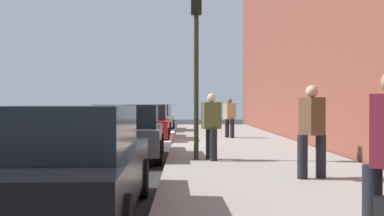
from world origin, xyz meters
TOP-DOWN VIEW (x-y plane):
  - ground_plane at (0.00, 0.00)m, footprint 56.00×56.00m
  - sidewalk at (0.00, -3.30)m, footprint 28.00×4.60m
  - lane_stripe_centre at (0.00, 3.20)m, footprint 28.00×0.14m
  - snow_bank_curb at (3.09, -0.70)m, footprint 8.10×0.56m
  - parked_car_black at (-10.71, 0.07)m, footprint 4.74×1.99m
  - parked_car_charcoal at (-4.12, 0.10)m, footprint 4.25×2.00m
  - parked_car_red at (1.70, 0.09)m, footprint 4.47×1.96m
  - parked_car_silver at (7.69, 0.13)m, footprint 4.65×2.02m
  - pedestrian_tan_coat at (2.01, -3.31)m, footprint 0.49×0.52m
  - pedestrian_olive_coat at (-5.40, -2.11)m, footprint 0.53×0.49m
  - pedestrian_brown_coat at (-8.20, -3.81)m, footprint 0.53×0.56m
  - traffic_light_pole at (-5.26, -1.74)m, footprint 0.35×0.26m

SIDE VIEW (x-z plane):
  - ground_plane at x=0.00m, z-range 0.00..0.00m
  - lane_stripe_centre at x=0.00m, z-range 0.00..0.01m
  - sidewalk at x=0.00m, z-range 0.00..0.15m
  - snow_bank_curb at x=3.09m, z-range 0.00..0.22m
  - parked_car_charcoal at x=-4.12m, z-range 0.00..1.51m
  - parked_car_red at x=1.70m, z-range 0.00..1.51m
  - parked_car_silver at x=7.69m, z-range 0.00..1.51m
  - parked_car_black at x=-10.71m, z-range 0.00..1.52m
  - pedestrian_tan_coat at x=2.01m, z-range 0.20..1.83m
  - pedestrian_olive_coat at x=-5.40m, z-range 0.20..1.85m
  - pedestrian_brown_coat at x=-8.20m, z-range 0.21..1.94m
  - traffic_light_pole at x=-5.26m, z-range 0.91..5.23m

